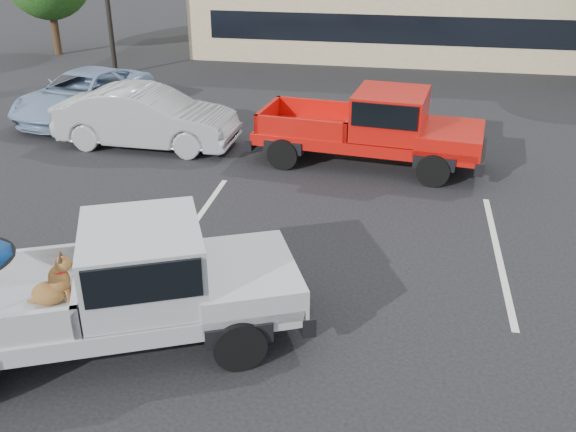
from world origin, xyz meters
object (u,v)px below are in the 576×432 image
red_pickup (382,126)px  silver_sedan (147,117)px  silver_pickup (127,281)px  blue_suv (84,94)px

red_pickup → silver_sedan: size_ratio=1.23×
silver_pickup → red_pickup: bearing=44.3°
red_pickup → silver_pickup: bearing=-105.3°
silver_pickup → silver_sedan: 8.81m
red_pickup → blue_suv: red_pickup is taller
silver_sedan → blue_suv: (-2.93, 2.20, -0.11)m
silver_sedan → silver_pickup: bearing=-158.4°
silver_pickup → red_pickup: size_ratio=1.01×
blue_suv → silver_pickup: bearing=-48.4°
silver_pickup → blue_suv: 12.05m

